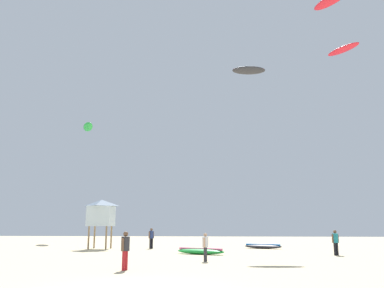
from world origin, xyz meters
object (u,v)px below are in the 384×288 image
at_px(kite_grounded_mid, 200,251).
at_px(lifeguard_tower, 101,212).
at_px(kite_aloft_0, 330,1).
at_px(kite_aloft_3, 343,49).
at_px(kite_aloft_1, 249,70).
at_px(person_foreground, 125,247).
at_px(kite_aloft_4, 88,127).
at_px(person_right, 205,245).
at_px(kite_grounded_near, 263,246).
at_px(person_midground, 335,241).
at_px(person_left, 151,237).

xyz_separation_m(kite_grounded_mid, lifeguard_tower, (-8.95, 5.70, 2.85)).
xyz_separation_m(kite_aloft_0, kite_aloft_3, (3.24, 7.41, -2.25)).
height_order(kite_aloft_1, kite_aloft_3, kite_aloft_3).
distance_m(person_foreground, lifeguard_tower, 17.20).
xyz_separation_m(kite_aloft_0, kite_aloft_1, (-9.36, -7.59, -10.64)).
relative_size(person_foreground, kite_aloft_4, 0.40).
bearing_deg(person_right, kite_grounded_near, -94.75).
bearing_deg(kite_grounded_mid, person_right, -83.52).
relative_size(lifeguard_tower, kite_aloft_0, 0.98).
bearing_deg(kite_aloft_3, person_right, -123.64).
height_order(person_foreground, kite_aloft_4, kite_aloft_4).
height_order(person_right, lifeguard_tower, lifeguard_tower).
distance_m(person_right, kite_aloft_1, 16.82).
bearing_deg(kite_aloft_0, kite_aloft_3, 66.42).
distance_m(person_midground, kite_grounded_mid, 9.13).
distance_m(person_right, lifeguard_tower, 14.86).
xyz_separation_m(person_foreground, kite_aloft_4, (-14.00, 33.00, 14.13)).
bearing_deg(kite_grounded_mid, person_midground, -1.76).
bearing_deg(person_left, kite_aloft_3, 69.96).
bearing_deg(person_right, kite_aloft_1, -96.41).
xyz_separation_m(person_right, kite_aloft_1, (3.31, 8.91, 13.88)).
xyz_separation_m(kite_aloft_1, kite_aloft_4, (-20.68, 19.34, 0.34)).
height_order(person_midground, person_left, person_left).
bearing_deg(kite_grounded_mid, kite_aloft_4, 126.31).
height_order(person_left, person_right, person_left).
bearing_deg(kite_aloft_0, kite_grounded_mid, -140.30).
bearing_deg(kite_aloft_3, kite_grounded_near, -136.07).
bearing_deg(person_right, person_left, -52.18).
relative_size(person_foreground, kite_grounded_mid, 0.46).
bearing_deg(kite_grounded_near, person_left, -175.49).
bearing_deg(kite_aloft_0, person_right, -127.53).
relative_size(person_midground, person_right, 1.07).
relative_size(kite_grounded_near, kite_aloft_1, 1.21).
xyz_separation_m(person_foreground, kite_aloft_1, (6.69, 13.66, 13.79)).
bearing_deg(lifeguard_tower, kite_aloft_1, -9.92).
height_order(person_left, kite_grounded_mid, person_left).
relative_size(lifeguard_tower, kite_aloft_1, 1.47).
height_order(person_left, kite_aloft_0, kite_aloft_0).
bearing_deg(person_right, person_midground, -134.58).
height_order(person_midground, kite_grounded_mid, person_midground).
distance_m(kite_aloft_0, kite_aloft_4, 33.86).
distance_m(person_left, person_right, 13.11).
distance_m(person_left, kite_aloft_1, 16.53).
bearing_deg(person_foreground, kite_aloft_1, 81.51).
relative_size(person_foreground, person_left, 0.98).
bearing_deg(kite_aloft_0, person_midground, -110.33).
distance_m(person_left, lifeguard_tower, 4.81).
distance_m(person_left, kite_aloft_4, 24.68).
distance_m(kite_grounded_near, kite_aloft_1, 15.12).
height_order(kite_grounded_mid, kite_aloft_0, kite_aloft_0).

